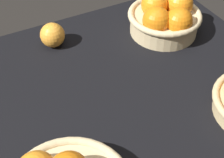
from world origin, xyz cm
name	(u,v)px	position (x,y,z in cm)	size (l,w,h in cm)	color
market_tray	(124,95)	(0.00, 0.00, 1.50)	(84.00, 72.00, 3.00)	black
basket_near_left	(165,18)	(-21.95, -15.62, 8.09)	(21.07, 21.07, 11.74)	#D3BC8C
loose_orange_front_gap	(52,35)	(8.71, -24.94, 6.42)	(6.84, 6.84, 6.84)	#F49E33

